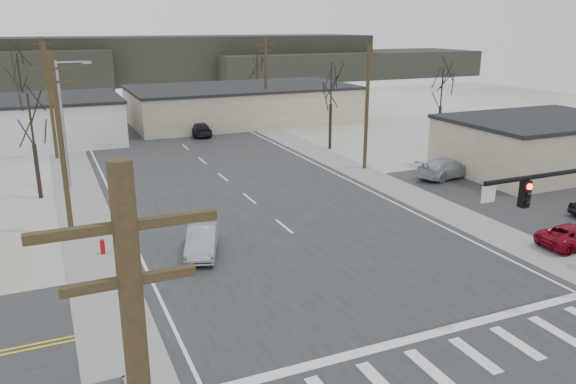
% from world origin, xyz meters
% --- Properties ---
extents(ground, '(140.00, 140.00, 0.00)m').
position_xyz_m(ground, '(0.00, 0.00, 0.00)').
color(ground, white).
rests_on(ground, ground).
extents(main_road, '(18.00, 110.00, 0.05)m').
position_xyz_m(main_road, '(0.00, 15.00, 0.02)').
color(main_road, '#242426').
rests_on(main_road, ground).
extents(cross_road, '(90.00, 10.00, 0.04)m').
position_xyz_m(cross_road, '(0.00, 0.00, 0.02)').
color(cross_road, '#242426').
rests_on(cross_road, ground).
extents(parking_lot, '(18.00, 20.00, 0.03)m').
position_xyz_m(parking_lot, '(20.00, 6.00, 0.02)').
color(parking_lot, '#242426').
rests_on(parking_lot, ground).
extents(sidewalk_left, '(3.00, 90.00, 0.06)m').
position_xyz_m(sidewalk_left, '(-10.60, 20.00, 0.03)').
color(sidewalk_left, gray).
rests_on(sidewalk_left, ground).
extents(sidewalk_right, '(3.00, 90.00, 0.06)m').
position_xyz_m(sidewalk_right, '(10.60, 20.00, 0.03)').
color(sidewalk_right, gray).
rests_on(sidewalk_right, ground).
extents(fire_hydrant, '(0.24, 0.24, 0.87)m').
position_xyz_m(fire_hydrant, '(-10.20, 8.00, 0.45)').
color(fire_hydrant, '#A50C0C').
rests_on(fire_hydrant, ground).
extents(building_left_far, '(22.30, 12.30, 4.50)m').
position_xyz_m(building_left_far, '(-16.00, 40.00, 2.26)').
color(building_left_far, silver).
rests_on(building_left_far, ground).
extents(building_right_far, '(26.30, 14.30, 4.30)m').
position_xyz_m(building_right_far, '(10.00, 44.00, 2.15)').
color(building_right_far, beige).
rests_on(building_right_far, ground).
extents(building_lot, '(14.30, 10.30, 4.30)m').
position_xyz_m(building_lot, '(24.00, 12.00, 2.16)').
color(building_lot, beige).
rests_on(building_lot, ground).
extents(upole_left_b, '(2.20, 0.30, 10.00)m').
position_xyz_m(upole_left_b, '(-11.50, 12.00, 5.22)').
color(upole_left_b, '#473721').
rests_on(upole_left_b, ground).
extents(upole_left_c, '(2.20, 0.30, 10.00)m').
position_xyz_m(upole_left_c, '(-11.50, 32.00, 5.22)').
color(upole_left_c, '#473721').
rests_on(upole_left_c, ground).
extents(upole_left_d, '(2.20, 0.30, 10.00)m').
position_xyz_m(upole_left_d, '(-11.50, 52.00, 5.22)').
color(upole_left_d, '#473721').
rests_on(upole_left_d, ground).
extents(upole_right_a, '(2.20, 0.30, 10.00)m').
position_xyz_m(upole_right_a, '(11.50, 18.00, 5.22)').
color(upole_right_a, '#473721').
rests_on(upole_right_a, ground).
extents(upole_right_b, '(2.20, 0.30, 10.00)m').
position_xyz_m(upole_right_b, '(11.50, 40.00, 5.22)').
color(upole_right_b, '#473721').
rests_on(upole_right_b, ground).
extents(streetlight_main, '(2.40, 0.25, 9.00)m').
position_xyz_m(streetlight_main, '(-10.80, 22.00, 5.09)').
color(streetlight_main, gray).
rests_on(streetlight_main, ground).
extents(tree_left_near, '(3.30, 3.30, 7.35)m').
position_xyz_m(tree_left_near, '(-13.00, 20.00, 5.23)').
color(tree_left_near, '#2C211B').
rests_on(tree_left_near, ground).
extents(tree_right_mid, '(3.74, 3.74, 8.33)m').
position_xyz_m(tree_right_mid, '(12.50, 26.00, 5.93)').
color(tree_right_mid, '#2C211B').
rests_on(tree_right_mid, ground).
extents(tree_left_far, '(3.96, 3.96, 8.82)m').
position_xyz_m(tree_left_far, '(-14.00, 46.00, 6.28)').
color(tree_left_far, '#2C211B').
rests_on(tree_left_far, ground).
extents(tree_right_far, '(3.52, 3.52, 7.84)m').
position_xyz_m(tree_right_far, '(15.00, 52.00, 5.58)').
color(tree_right_far, '#2C211B').
rests_on(tree_right_far, ground).
extents(tree_lot, '(3.52, 3.52, 7.84)m').
position_xyz_m(tree_lot, '(22.00, 22.00, 5.58)').
color(tree_lot, '#2C211B').
rests_on(tree_lot, ground).
extents(hill_center, '(80.00, 18.00, 9.00)m').
position_xyz_m(hill_center, '(15.00, 96.00, 4.50)').
color(hill_center, '#333026').
rests_on(hill_center, ground).
extents(hill_right, '(60.00, 18.00, 5.50)m').
position_xyz_m(hill_right, '(50.00, 90.00, 2.75)').
color(hill_right, '#333026').
rests_on(hill_right, ground).
extents(sedan_crossing, '(2.78, 4.45, 1.38)m').
position_xyz_m(sedan_crossing, '(-5.48, 5.99, 0.74)').
color(sedan_crossing, gray).
rests_on(sedan_crossing, main_road).
extents(car_far_a, '(2.25, 4.89, 1.39)m').
position_xyz_m(car_far_a, '(2.84, 37.18, 0.74)').
color(car_far_a, black).
rests_on(car_far_a, main_road).
extents(car_far_b, '(2.59, 3.89, 1.23)m').
position_xyz_m(car_far_b, '(-0.61, 59.15, 0.66)').
color(car_far_b, black).
rests_on(car_far_b, main_road).
extents(car_parked_red, '(4.29, 2.03, 1.18)m').
position_xyz_m(car_parked_red, '(13.00, -1.00, 0.63)').
color(car_parked_red, maroon).
rests_on(car_parked_red, parking_lot).
extents(car_parked_silver, '(5.49, 2.94, 1.51)m').
position_xyz_m(car_parked_silver, '(15.80, 13.00, 0.79)').
color(car_parked_silver, '#A2A8AD').
rests_on(car_parked_silver, parking_lot).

